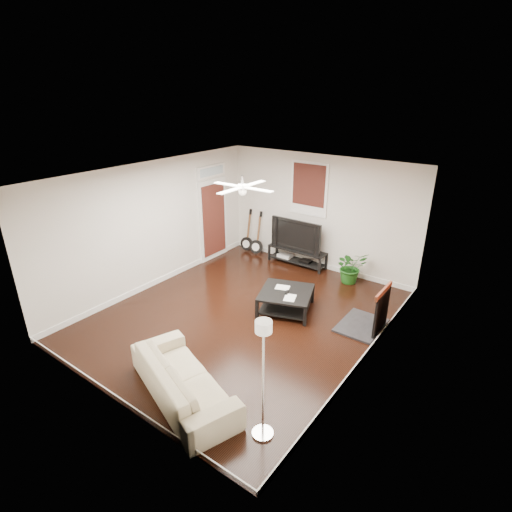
{
  "coord_description": "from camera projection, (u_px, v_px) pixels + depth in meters",
  "views": [
    {
      "loc": [
        4.28,
        -5.46,
        4.21
      ],
      "look_at": [
        0.0,
        0.4,
        1.15
      ],
      "focal_mm": 28.13,
      "sensor_mm": 36.0,
      "label": 1
    }
  ],
  "objects": [
    {
      "name": "coffee_table",
      "position": [
        286.0,
        301.0,
        8.13
      ],
      "size": [
        1.29,
        1.29,
        0.42
      ],
      "primitive_type": "cube",
      "rotation": [
        0.0,
        0.0,
        0.35
      ],
      "color": "black",
      "rests_on": "floor"
    },
    {
      "name": "floor_lamp",
      "position": [
        263.0,
        381.0,
        4.93
      ],
      "size": [
        0.37,
        0.37,
        1.74
      ],
      "primitive_type": null,
      "rotation": [
        0.0,
        0.0,
        -0.35
      ],
      "color": "silver",
      "rests_on": "floor"
    },
    {
      "name": "door_left",
      "position": [
        213.0,
        212.0,
        10.29
      ],
      "size": [
        0.08,
        1.0,
        2.5
      ],
      "primitive_type": "cube",
      "color": "white",
      "rests_on": "wall_left"
    },
    {
      "name": "tv_stand",
      "position": [
        297.0,
        257.0,
        10.25
      ],
      "size": [
        1.53,
        0.41,
        0.43
      ],
      "primitive_type": "cube",
      "color": "black",
      "rests_on": "floor"
    },
    {
      "name": "room",
      "position": [
        243.0,
        250.0,
        7.48
      ],
      "size": [
        5.01,
        6.01,
        2.81
      ],
      "color": "black",
      "rests_on": "ground"
    },
    {
      "name": "tv",
      "position": [
        298.0,
        234.0,
        10.03
      ],
      "size": [
        1.37,
        0.18,
        0.79
      ],
      "primitive_type": "imported",
      "color": "black",
      "rests_on": "tv_stand"
    },
    {
      "name": "sofa",
      "position": [
        183.0,
        379.0,
        5.81
      ],
      "size": [
        2.29,
        1.51,
        0.62
      ],
      "primitive_type": "imported",
      "rotation": [
        0.0,
        0.0,
        2.79
      ],
      "color": "#BBA88C",
      "rests_on": "floor"
    },
    {
      "name": "guitar_right",
      "position": [
        256.0,
        234.0,
        10.73
      ],
      "size": [
        0.41,
        0.33,
        1.19
      ],
      "primitive_type": null,
      "rotation": [
        0.0,
        0.0,
        0.2
      ],
      "color": "black",
      "rests_on": "floor"
    },
    {
      "name": "brick_accent",
      "position": [
        394.0,
        265.0,
        6.87
      ],
      "size": [
        0.02,
        2.2,
        2.8
      ],
      "primitive_type": "cube",
      "color": "#975131",
      "rests_on": "floor"
    },
    {
      "name": "ceiling_fan",
      "position": [
        243.0,
        187.0,
        7.01
      ],
      "size": [
        1.24,
        1.24,
        0.32
      ],
      "primitive_type": null,
      "color": "white",
      "rests_on": "ceiling"
    },
    {
      "name": "guitar_left",
      "position": [
        247.0,
        231.0,
        10.95
      ],
      "size": [
        0.39,
        0.29,
        1.19
      ],
      "primitive_type": null,
      "rotation": [
        0.0,
        0.0,
        0.1
      ],
      "color": "black",
      "rests_on": "floor"
    },
    {
      "name": "window_back",
      "position": [
        309.0,
        189.0,
        9.64
      ],
      "size": [
        1.0,
        0.06,
        1.3
      ],
      "primitive_type": "cube",
      "color": "black",
      "rests_on": "wall_back"
    },
    {
      "name": "fireplace",
      "position": [
        371.0,
        307.0,
        7.39
      ],
      "size": [
        0.8,
        1.1,
        0.92
      ],
      "primitive_type": "cube",
      "color": "black",
      "rests_on": "floor"
    },
    {
      "name": "potted_plant",
      "position": [
        351.0,
        267.0,
        9.24
      ],
      "size": [
        0.92,
        0.93,
        0.78
      ],
      "primitive_type": "imported",
      "rotation": [
        0.0,
        0.0,
        0.85
      ],
      "color": "#1D5819",
      "rests_on": "floor"
    }
  ]
}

